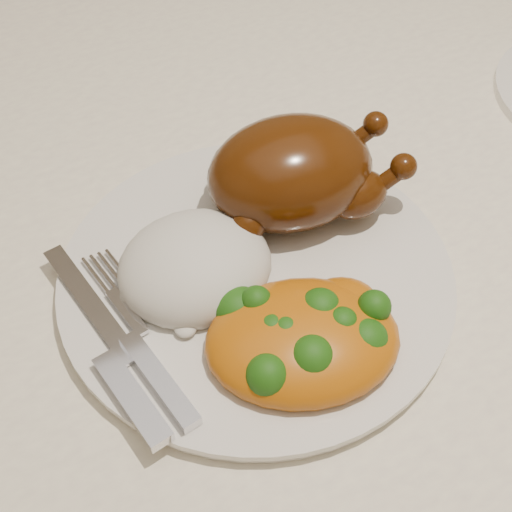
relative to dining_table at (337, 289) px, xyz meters
name	(u,v)px	position (x,y,z in m)	size (l,w,h in m)	color
dining_table	(337,289)	(0.00, 0.00, 0.00)	(1.60, 0.90, 0.76)	brown
tablecloth	(344,239)	(0.00, 0.00, 0.07)	(1.73, 1.03, 0.18)	beige
dinner_plate	(256,278)	(-0.11, -0.03, 0.11)	(0.31, 0.31, 0.01)	silver
roast_chicken	(295,172)	(-0.04, 0.02, 0.16)	(0.18, 0.13, 0.09)	#492107
rice_mound	(195,267)	(-0.15, -0.01, 0.13)	(0.13, 0.11, 0.06)	silver
mac_and_cheese	(307,336)	(-0.10, -0.11, 0.13)	(0.17, 0.15, 0.05)	#C4560C
cutlery	(130,358)	(-0.22, -0.07, 0.12)	(0.06, 0.20, 0.01)	silver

